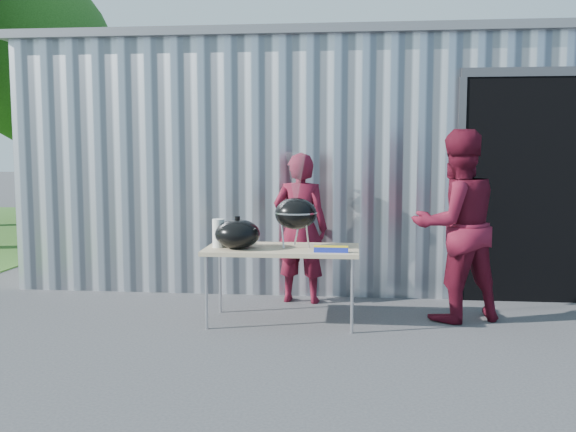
# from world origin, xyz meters

# --- Properties ---
(ground) EXTENTS (80.00, 80.00, 0.00)m
(ground) POSITION_xyz_m (0.00, 0.00, 0.00)
(ground) COLOR #3B3B3E
(building) EXTENTS (8.20, 6.20, 3.10)m
(building) POSITION_xyz_m (0.92, 4.59, 1.54)
(building) COLOR silver
(building) RESTS_ON ground
(tree_far) EXTENTS (3.48, 3.48, 5.77)m
(tree_far) POSITION_xyz_m (-6.50, 9.00, 3.75)
(tree_far) COLOR #442D19
(tree_far) RESTS_ON ground
(folding_table) EXTENTS (1.50, 0.75, 0.75)m
(folding_table) POSITION_xyz_m (0.18, 0.54, 0.71)
(folding_table) COLOR tan
(folding_table) RESTS_ON ground
(kettle_grill) EXTENTS (0.42, 0.42, 0.93)m
(kettle_grill) POSITION_xyz_m (0.31, 0.58, 1.17)
(kettle_grill) COLOR black
(kettle_grill) RESTS_ON folding_table
(grill_lid) EXTENTS (0.44, 0.44, 0.32)m
(grill_lid) POSITION_xyz_m (-0.25, 0.44, 0.89)
(grill_lid) COLOR black
(grill_lid) RESTS_ON folding_table
(paper_towels) EXTENTS (0.12, 0.12, 0.28)m
(paper_towels) POSITION_xyz_m (-0.44, 0.49, 0.89)
(paper_towels) COLOR white
(paper_towels) RESTS_ON folding_table
(white_tub) EXTENTS (0.20, 0.15, 0.10)m
(white_tub) POSITION_xyz_m (-0.37, 0.71, 0.80)
(white_tub) COLOR white
(white_tub) RESTS_ON folding_table
(foil_box) EXTENTS (0.32, 0.06, 0.06)m
(foil_box) POSITION_xyz_m (0.67, 0.29, 0.78)
(foil_box) COLOR #1B2BAF
(foil_box) RESTS_ON folding_table
(person_cook) EXTENTS (0.65, 0.46, 1.67)m
(person_cook) POSITION_xyz_m (0.29, 1.42, 0.84)
(person_cook) COLOR maroon
(person_cook) RESTS_ON ground
(person_bystander) EXTENTS (1.13, 1.01, 1.91)m
(person_bystander) POSITION_xyz_m (1.89, 0.83, 0.95)
(person_bystander) COLOR maroon
(person_bystander) RESTS_ON ground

